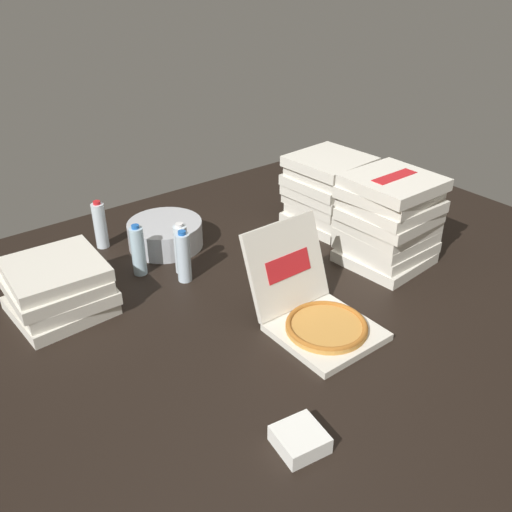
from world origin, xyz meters
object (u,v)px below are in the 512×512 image
Objects in this scene: pizza_stack_left_far at (388,220)px; water_bottle_1 at (100,225)px; pizza_stack_center_far at (329,190)px; water_bottle_0 at (184,257)px; napkin_pile at (300,439)px; water_bottle_2 at (138,251)px; pizza_stack_right_far at (58,288)px; open_pizza_box at (314,310)px; ice_bucket at (165,234)px; water_bottle_3 at (181,249)px.

pizza_stack_left_far reaches higher than water_bottle_1.
water_bottle_0 is at bearing -178.18° from pizza_stack_center_far.
water_bottle_1 is at bearing 155.42° from pizza_stack_center_far.
water_bottle_1 reaches higher than napkin_pile.
pizza_stack_right_far is at bearing -170.99° from water_bottle_2.
open_pizza_box is 1.15m from water_bottle_1.
open_pizza_box is 1.25× the size of pizza_stack_right_far.
ice_bucket is (-0.72, 0.73, -0.14)m from pizza_stack_left_far.
ice_bucket is at bearing 97.70° from open_pizza_box.
napkin_pile is at bearing -94.34° from water_bottle_2.
open_pizza_box is 0.68m from water_bottle_3.
pizza_stack_right_far is at bearing 135.87° from open_pizza_box.
pizza_stack_right_far is 2.80× the size of napkin_pile.
ice_bucket is 0.26m from water_bottle_3.
water_bottle_2 is at bearing 9.01° from pizza_stack_right_far.
pizza_stack_right_far is 0.38m from water_bottle_2.
water_bottle_0 is 0.21m from water_bottle_2.
water_bottle_0 reaches higher than pizza_stack_right_far.
water_bottle_2 is (-0.94, 0.58, -0.09)m from pizza_stack_left_far.
pizza_stack_right_far is 0.63m from ice_bucket.
open_pizza_box is at bearing -70.07° from water_bottle_0.
water_bottle_3 is (-0.78, 0.48, -0.09)m from pizza_stack_left_far.
water_bottle_1 is at bearing 87.66° from napkin_pile.
pizza_stack_center_far is at bearing -3.35° from pizza_stack_right_far.
pizza_stack_left_far is at bearing -43.41° from water_bottle_1.
pizza_stack_left_far is 1.19m from napkin_pile.
pizza_stack_center_far is 1.65× the size of water_bottle_1.
water_bottle_0 is 1.00× the size of water_bottle_2.
pizza_stack_center_far is 1.65× the size of water_bottle_2.
pizza_stack_left_far is 1.33m from water_bottle_1.
ice_bucket is at bearing 74.37° from water_bottle_0.
pizza_stack_right_far is (-1.31, 0.52, -0.10)m from pizza_stack_left_far.
ice_bucket is at bearing 134.56° from pizza_stack_left_far.
open_pizza_box is 2.02× the size of water_bottle_0.
open_pizza_box is 1.16× the size of pizza_stack_left_far.
water_bottle_1 is 1.00× the size of water_bottle_2.
pizza_stack_left_far is 1.75× the size of water_bottle_1.
pizza_stack_right_far is at bearing -131.78° from water_bottle_1.
open_pizza_box is 1.23× the size of pizza_stack_center_far.
pizza_stack_right_far is 1.61× the size of water_bottle_2.
open_pizza_box reaches higher than ice_bucket.
water_bottle_3 is 1.74× the size of napkin_pile.
water_bottle_2 reaches higher than ice_bucket.
pizza_stack_right_far is 0.52m from water_bottle_1.
napkin_pile is at bearing -102.28° from water_bottle_0.
pizza_stack_right_far reaches higher than napkin_pile.
pizza_stack_center_far is 1.11× the size of ice_bucket.
pizza_stack_left_far reaches higher than water_bottle_2.
water_bottle_2 is 1.74× the size of napkin_pile.
water_bottle_3 is (0.16, -0.10, 0.00)m from water_bottle_2.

